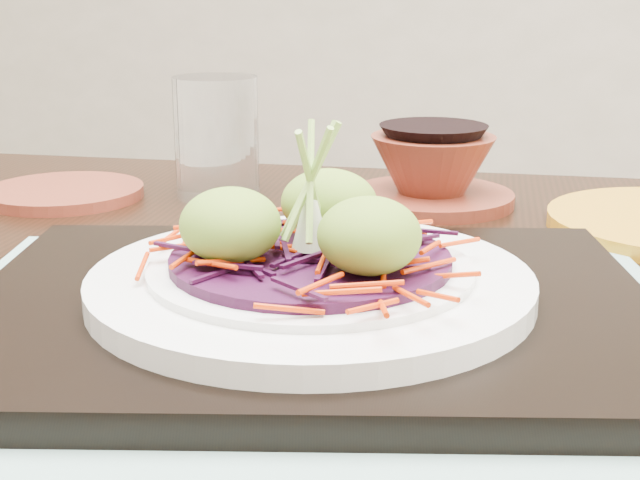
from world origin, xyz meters
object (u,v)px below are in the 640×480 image
(serving_tray, at_px, (311,309))
(dining_table, at_px, (308,436))
(terracotta_side_plate, at_px, (64,193))
(water_glass, at_px, (217,137))
(white_plate, at_px, (311,281))
(terracotta_bowl_set, at_px, (432,174))

(serving_tray, bearing_deg, dining_table, 94.24)
(dining_table, bearing_deg, terracotta_side_plate, 141.77)
(serving_tray, xyz_separation_m, water_glass, (-0.18, 0.30, 0.04))
(dining_table, height_order, white_plate, white_plate)
(dining_table, xyz_separation_m, white_plate, (0.02, -0.06, 0.13))
(terracotta_bowl_set, bearing_deg, white_plate, -93.49)
(white_plate, relative_size, water_glass, 2.29)
(water_glass, bearing_deg, terracotta_side_plate, -160.30)
(white_plate, bearing_deg, water_glass, 121.05)
(dining_table, relative_size, terracotta_bowl_set, 7.04)
(white_plate, relative_size, terracotta_side_plate, 1.75)
(terracotta_side_plate, bearing_deg, water_glass, 19.70)
(white_plate, distance_m, terracotta_side_plate, 0.41)
(dining_table, relative_size, terracotta_side_plate, 8.88)
(dining_table, relative_size, water_glass, 11.61)
(terracotta_side_plate, relative_size, terracotta_bowl_set, 0.79)
(terracotta_side_plate, xyz_separation_m, water_glass, (0.14, 0.05, 0.05))
(white_plate, bearing_deg, terracotta_bowl_set, 86.51)
(serving_tray, xyz_separation_m, white_plate, (-0.00, 0.00, 0.02))
(dining_table, height_order, serving_tray, serving_tray)
(dining_table, relative_size, serving_tray, 3.29)
(terracotta_bowl_set, bearing_deg, terracotta_side_plate, -167.84)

